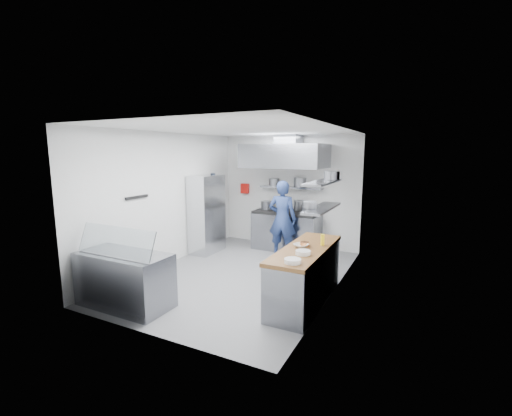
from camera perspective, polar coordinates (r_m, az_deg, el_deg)
The scene contains 36 objects.
floor at distance 6.87m, azimuth -2.27°, elevation -11.09°, with size 5.00×5.00×0.00m, color slate.
ceiling at distance 6.45m, azimuth -2.44°, elevation 12.92°, with size 5.00×5.00×0.00m, color silver.
wall_back at distance 8.77m, azimuth 5.55°, elevation 2.78°, with size 3.60×0.02×2.80m, color white.
wall_front at distance 4.52m, azimuth -17.82°, elevation -3.86°, with size 3.60×0.02×2.80m, color white.
wall_left at distance 7.54m, azimuth -14.44°, elevation 1.45°, with size 5.00×0.02×2.80m, color white.
wall_right at distance 5.87m, azimuth 13.23°, elevation -0.69°, with size 5.00×0.02×2.80m, color white.
gas_range at distance 8.53m, azimuth 5.11°, elevation -3.89°, with size 1.60×0.80×0.90m, color gray.
cooktop at distance 8.43m, azimuth 5.16°, elevation -0.71°, with size 1.57×0.78×0.06m, color black.
stock_pot_left at distance 8.67m, azimuth 1.84°, elevation 0.48°, with size 0.31×0.31×0.20m, color slate.
stock_pot_mid at distance 8.61m, azimuth 7.33°, elevation 0.48°, with size 0.30×0.30×0.24m, color slate.
stock_pot_right at distance 8.54m, azimuth 8.28°, elevation 0.12°, with size 0.29×0.29×0.16m, color slate.
over_range_shelf at distance 8.57m, azimuth 5.80°, elevation 3.43°, with size 1.60×0.30×0.04m, color gray.
shelf_pot_a at distance 8.85m, azimuth 3.03°, elevation 4.37°, with size 0.27×0.27×0.18m, color slate.
shelf_pot_b at distance 8.65m, azimuth 7.38°, elevation 4.32°, with size 0.32×0.32×0.22m, color slate.
extractor_hood at distance 8.14m, azimuth 4.85°, elevation 8.64°, with size 1.90×1.15×0.55m, color gray.
hood_duct at distance 8.35m, azimuth 5.47°, elevation 11.25°, with size 0.55×0.55×0.24m, color slate.
red_firebox at distance 9.23m, azimuth -1.86°, elevation 3.27°, with size 0.22×0.10×0.26m, color red.
chef at distance 7.83m, azimuth 4.41°, elevation -1.82°, with size 0.64×0.42×1.77m, color navy.
wire_rack at distance 8.25m, azimuth -8.21°, elevation -1.02°, with size 0.50×0.90×1.85m, color silver.
rack_bin_a at distance 8.26m, azimuth -8.28°, elevation -1.90°, with size 0.18×0.22×0.20m, color white.
rack_bin_b at distance 8.45m, azimuth -7.06°, elevation 1.82°, with size 0.15×0.19×0.17m, color yellow.
rack_jar at distance 8.30m, azimuth -7.18°, elevation 5.16°, with size 0.11×0.11×0.18m, color black.
knife_strip at distance 6.85m, azimuth -19.24°, elevation 1.72°, with size 0.04×0.55×0.05m, color black.
prep_counter_base at distance 5.65m, azimuth 8.20°, elevation -11.24°, with size 0.62×2.00×0.84m, color gray.
prep_counter_top at distance 5.51m, azimuth 8.31°, elevation -6.85°, with size 0.65×2.04×0.06m, color brown.
plate_stack_a at distance 4.74m, azimuth 6.13°, elevation -8.75°, with size 0.23×0.23×0.06m, color white.
plate_stack_b at distance 5.13m, azimuth 7.84°, elevation -7.35°, with size 0.22×0.22×0.06m, color white.
copper_pan at distance 5.61m, azimuth 8.10°, elevation -5.93°, with size 0.15×0.15×0.06m, color #D4763B.
squeeze_bottle at distance 5.67m, azimuth 11.03°, elevation -5.21°, with size 0.06×0.06×0.18m, color yellow.
mixing_bowl at distance 5.50m, azimuth 7.49°, elevation -6.23°, with size 0.23×0.23×0.06m, color white.
wall_shelf_lower at distance 5.61m, azimuth 10.97°, elevation -0.04°, with size 0.30×1.30×0.04m, color gray.
wall_shelf_upper at distance 5.55m, azimuth 11.11°, elevation 4.24°, with size 0.30×1.30×0.04m, color gray.
shelf_pot_c at distance 5.48m, azimuth 9.00°, elevation 0.55°, with size 0.21×0.21×0.10m, color slate.
shelf_pot_d at distance 5.85m, azimuth 12.52°, elevation 5.33°, with size 0.25×0.25×0.14m, color slate.
display_case at distance 5.83m, azimuth -21.04°, elevation -11.09°, with size 1.50×0.70×0.85m, color gray.
display_glass at distance 5.57m, azimuth -22.34°, elevation -5.17°, with size 1.47×0.02×0.45m, color silver.
Camera 1 is at (3.10, -5.64, 2.40)m, focal length 24.00 mm.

